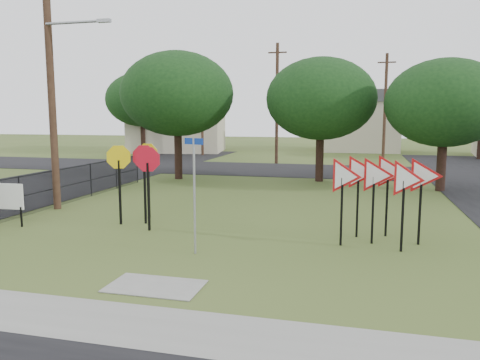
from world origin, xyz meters
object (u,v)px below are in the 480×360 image
(yield_sign_cluster, at_px, (381,179))
(street_name_sign, at_px, (194,188))
(info_board, at_px, (8,198))
(stop_sign_cluster, at_px, (140,166))

(yield_sign_cluster, bearing_deg, street_name_sign, -154.08)
(yield_sign_cluster, bearing_deg, info_board, -175.77)
(street_name_sign, height_order, info_board, street_name_sign)
(stop_sign_cluster, relative_size, yield_sign_cluster, 0.84)
(street_name_sign, distance_m, info_board, 7.21)
(stop_sign_cluster, relative_size, info_board, 1.88)
(street_name_sign, relative_size, info_board, 2.14)
(street_name_sign, xyz_separation_m, yield_sign_cluster, (4.75, 2.31, 0.11))
(street_name_sign, height_order, yield_sign_cluster, street_name_sign)
(stop_sign_cluster, height_order, info_board, stop_sign_cluster)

